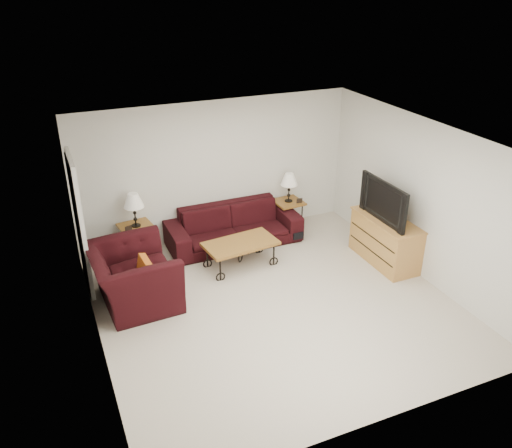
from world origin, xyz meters
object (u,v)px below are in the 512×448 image
(side_table_left, at_px, (138,241))
(tv_stand, at_px, (385,240))
(lamp_right, at_px, (289,188))
(backpack, at_px, (296,232))
(sofa, at_px, (234,226))
(television, at_px, (389,200))
(lamp_left, at_px, (134,210))
(armchair, at_px, (133,277))
(coffee_table, at_px, (241,254))
(side_table_right, at_px, (288,215))

(side_table_left, bearing_deg, tv_stand, -25.18)
(lamp_right, bearing_deg, backpack, -102.13)
(sofa, bearing_deg, backpack, -18.90)
(sofa, distance_m, television, 2.73)
(side_table_left, height_order, backpack, side_table_left)
(lamp_left, bearing_deg, armchair, -103.96)
(tv_stand, distance_m, backpack, 1.62)
(coffee_table, height_order, armchair, armchair)
(side_table_right, bearing_deg, lamp_right, 0.00)
(lamp_left, height_order, tv_stand, lamp_left)
(lamp_right, distance_m, coffee_table, 1.78)
(tv_stand, bearing_deg, backpack, 130.17)
(side_table_left, xyz_separation_m, tv_stand, (3.77, -1.77, 0.10))
(lamp_right, relative_size, television, 0.47)
(coffee_table, relative_size, television, 1.01)
(lamp_right, distance_m, television, 2.01)
(side_table_left, height_order, lamp_left, lamp_left)
(side_table_right, height_order, tv_stand, tv_stand)
(side_table_right, distance_m, tv_stand, 2.00)
(lamp_left, bearing_deg, backpack, -11.21)
(lamp_left, xyz_separation_m, television, (3.75, -1.77, 0.24))
(armchair, height_order, tv_stand, armchair)
(armchair, relative_size, backpack, 3.48)
(side_table_right, relative_size, lamp_right, 1.00)
(lamp_left, bearing_deg, side_table_left, 0.00)
(armchair, xyz_separation_m, television, (4.08, -0.44, 0.69))
(sofa, xyz_separation_m, side_table_left, (-1.68, 0.18, -0.05))
(sofa, height_order, backpack, sofa)
(side_table_right, bearing_deg, sofa, -171.28)
(sofa, bearing_deg, tv_stand, -37.24)
(sofa, bearing_deg, lamp_left, 173.87)
(lamp_left, relative_size, backpack, 1.54)
(lamp_right, distance_m, backpack, 0.84)
(side_table_right, xyz_separation_m, backpack, (-0.12, -0.54, -0.08))
(side_table_left, relative_size, lamp_left, 1.00)
(armchair, bearing_deg, coffee_table, -81.88)
(sofa, distance_m, armchair, 2.32)
(tv_stand, xyz_separation_m, television, (-0.02, 0.00, 0.73))
(coffee_table, bearing_deg, tv_stand, -19.28)
(sofa, distance_m, side_table_left, 1.69)
(sofa, relative_size, lamp_right, 4.27)
(sofa, relative_size, lamp_left, 4.01)
(side_table_right, relative_size, television, 0.47)
(tv_stand, bearing_deg, lamp_left, 154.82)
(side_table_left, distance_m, armchair, 1.38)
(lamp_right, xyz_separation_m, armchair, (-3.18, -1.33, -0.40))
(side_table_left, height_order, armchair, armchair)
(armchair, xyz_separation_m, backpack, (3.06, 0.79, -0.24))
(lamp_left, bearing_deg, coffee_table, -33.18)
(side_table_right, distance_m, armchair, 3.45)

